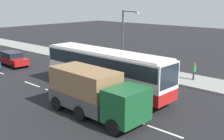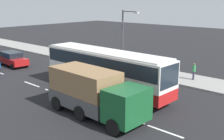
{
  "view_description": "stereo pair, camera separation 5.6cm",
  "coord_description": "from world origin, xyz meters",
  "px_view_note": "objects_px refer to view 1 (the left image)",
  "views": [
    {
      "loc": [
        15.49,
        -15.15,
        7.28
      ],
      "look_at": [
        0.81,
        0.95,
        1.85
      ],
      "focal_mm": 44.68,
      "sensor_mm": 36.0,
      "label": 1
    },
    {
      "loc": [
        15.44,
        -15.19,
        7.28
      ],
      "look_at": [
        0.81,
        0.95,
        1.85
      ],
      "focal_mm": 44.68,
      "sensor_mm": 36.0,
      "label": 2
    }
  ],
  "objects_px": {
    "car_red_compact": "(12,58)",
    "car_white_minivan": "(74,62)",
    "cargo_truck": "(94,92)",
    "street_lamp": "(125,36)",
    "coach_bus": "(105,67)",
    "pedestrian_near_curb": "(194,70)"
  },
  "relations": [
    {
      "from": "cargo_truck",
      "to": "pedestrian_near_curb",
      "type": "distance_m",
      "value": 11.78
    },
    {
      "from": "coach_bus",
      "to": "car_white_minivan",
      "type": "distance_m",
      "value": 8.98
    },
    {
      "from": "coach_bus",
      "to": "street_lamp",
      "type": "xyz_separation_m",
      "value": [
        -2.99,
        5.97,
        1.68
      ]
    },
    {
      "from": "cargo_truck",
      "to": "street_lamp",
      "type": "xyz_separation_m",
      "value": [
        -5.71,
        9.86,
        2.23
      ]
    },
    {
      "from": "car_red_compact",
      "to": "car_white_minivan",
      "type": "bearing_deg",
      "value": 34.19
    },
    {
      "from": "cargo_truck",
      "to": "car_white_minivan",
      "type": "height_order",
      "value": "cargo_truck"
    },
    {
      "from": "coach_bus",
      "to": "car_white_minivan",
      "type": "xyz_separation_m",
      "value": [
        -8.14,
        3.51,
        -1.37
      ]
    },
    {
      "from": "street_lamp",
      "to": "pedestrian_near_curb",
      "type": "bearing_deg",
      "value": 15.25
    },
    {
      "from": "coach_bus",
      "to": "street_lamp",
      "type": "bearing_deg",
      "value": 117.64
    },
    {
      "from": "cargo_truck",
      "to": "street_lamp",
      "type": "height_order",
      "value": "street_lamp"
    },
    {
      "from": "cargo_truck",
      "to": "car_white_minivan",
      "type": "relative_size",
      "value": 1.74
    },
    {
      "from": "coach_bus",
      "to": "cargo_truck",
      "type": "relative_size",
      "value": 1.66
    },
    {
      "from": "coach_bus",
      "to": "car_white_minivan",
      "type": "relative_size",
      "value": 2.9
    },
    {
      "from": "pedestrian_near_curb",
      "to": "street_lamp",
      "type": "relative_size",
      "value": 0.25
    },
    {
      "from": "coach_bus",
      "to": "street_lamp",
      "type": "height_order",
      "value": "street_lamp"
    },
    {
      "from": "coach_bus",
      "to": "cargo_truck",
      "type": "distance_m",
      "value": 4.78
    },
    {
      "from": "car_white_minivan",
      "to": "street_lamp",
      "type": "bearing_deg",
      "value": 27.27
    },
    {
      "from": "coach_bus",
      "to": "pedestrian_near_curb",
      "type": "height_order",
      "value": "coach_bus"
    },
    {
      "from": "coach_bus",
      "to": "car_red_compact",
      "type": "distance_m",
      "value": 14.58
    },
    {
      "from": "pedestrian_near_curb",
      "to": "street_lamp",
      "type": "distance_m",
      "value": 7.59
    },
    {
      "from": "car_white_minivan",
      "to": "car_red_compact",
      "type": "height_order",
      "value": "car_red_compact"
    },
    {
      "from": "pedestrian_near_curb",
      "to": "street_lamp",
      "type": "height_order",
      "value": "street_lamp"
    }
  ]
}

